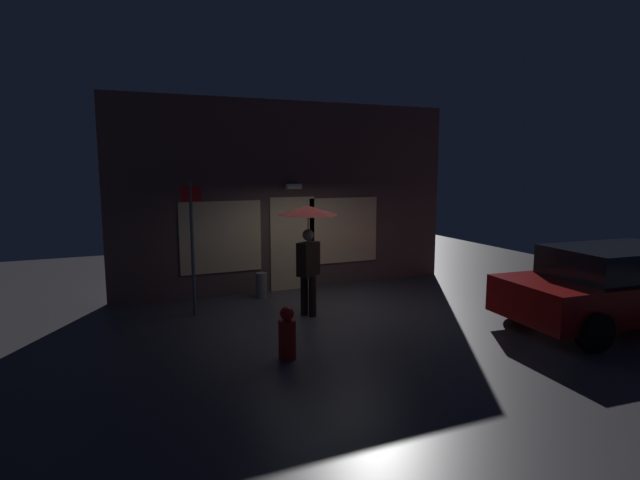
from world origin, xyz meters
TOP-DOWN VIEW (x-y plane):
  - ground_plane at (0.00, 0.00)m, footprint 18.00×18.00m
  - building_facade at (-0.00, 2.34)m, footprint 8.23×0.48m
  - person_with_umbrella at (-0.50, 0.01)m, footprint 1.15×1.15m
  - parked_car at (4.45, -2.84)m, footprint 4.49×2.30m
  - street_sign_post at (-2.54, 0.94)m, footprint 0.40×0.07m
  - sidewalk_bollard at (-0.94, 1.67)m, footprint 0.25×0.25m
  - fire_hydrant at (-1.66, -1.95)m, footprint 0.27×0.27m

SIDE VIEW (x-z plane):
  - ground_plane at x=0.00m, z-range 0.00..0.00m
  - sidewalk_bollard at x=-0.94m, z-range 0.00..0.57m
  - fire_hydrant at x=-1.66m, z-range -0.03..0.79m
  - parked_car at x=4.45m, z-range 0.02..1.49m
  - street_sign_post at x=-2.54m, z-range 0.17..2.81m
  - person_with_umbrella at x=-0.50m, z-range 0.61..2.78m
  - building_facade at x=0.00m, z-range -0.03..4.37m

